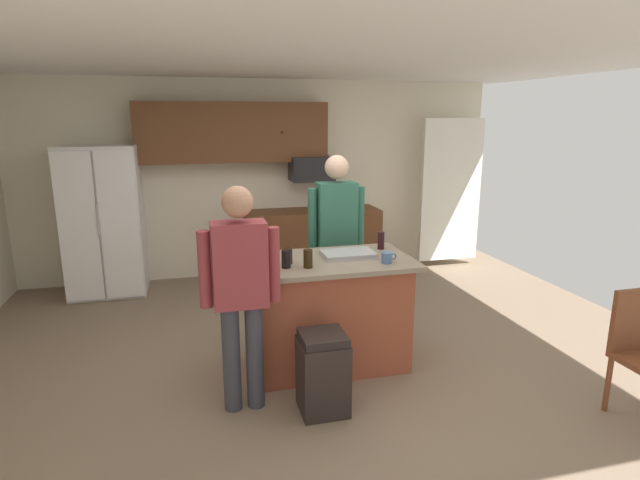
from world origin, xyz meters
TOP-DOWN VIEW (x-y plane):
  - floor at (0.00, 0.00)m, footprint 7.04×7.04m
  - ceiling at (0.00, 0.00)m, footprint 7.04×7.04m
  - back_wall at (0.00, 2.80)m, footprint 6.40×0.10m
  - french_door_window_panel at (2.60, 2.40)m, footprint 0.90×0.06m
  - cabinet_run_upper at (-0.40, 2.60)m, footprint 2.40×0.38m
  - cabinet_run_lower at (0.60, 2.48)m, footprint 1.80×0.63m
  - refrigerator at (-2.00, 2.38)m, footprint 0.88×0.76m
  - microwave_over_range at (0.60, 2.50)m, footprint 0.56×0.40m
  - kitchen_island at (0.12, -0.11)m, footprint 1.41×0.84m
  - person_guest_by_door at (-0.67, -0.62)m, footprint 0.57×0.22m
  - person_guest_right at (0.40, 0.63)m, footprint 0.57×0.23m
  - mug_blue_stoneware at (0.55, -0.33)m, footprint 0.13×0.09m
  - glass_pilsner at (-0.11, -0.30)m, footprint 0.07×0.07m
  - glass_short_whisky at (0.67, 0.11)m, footprint 0.06×0.06m
  - glass_dark_ale at (-0.23, -0.15)m, footprint 0.06×0.06m
  - tumbler_amber at (-0.27, -0.26)m, footprint 0.07×0.07m
  - serving_tray at (0.30, -0.06)m, footprint 0.44×0.30m
  - trash_bin at (-0.12, -0.81)m, footprint 0.34×0.34m

SIDE VIEW (x-z plane):
  - floor at x=0.00m, z-range 0.00..0.00m
  - trash_bin at x=-0.12m, z-range 0.00..0.61m
  - cabinet_run_lower at x=0.60m, z-range 0.00..0.90m
  - kitchen_island at x=0.12m, z-range 0.01..0.96m
  - refrigerator at x=-2.00m, z-range 0.00..1.80m
  - person_guest_by_door at x=-0.67m, z-range 0.13..1.79m
  - serving_tray at x=0.30m, z-range 0.95..0.99m
  - mug_blue_stoneware at x=0.55m, z-range 0.95..1.04m
  - glass_dark_ale at x=-0.23m, z-range 0.95..1.08m
  - tumbler_amber at x=-0.27m, z-range 0.95..1.09m
  - glass_pilsner at x=-0.11m, z-range 0.95..1.10m
  - person_guest_right at x=0.40m, z-range 0.14..1.91m
  - glass_short_whisky at x=0.67m, z-range 0.95..1.11m
  - french_door_window_panel at x=2.60m, z-range 0.10..2.10m
  - back_wall at x=0.00m, z-range 0.00..2.60m
  - microwave_over_range at x=0.60m, z-range 1.29..1.61m
  - cabinet_run_upper at x=-0.40m, z-range 1.55..2.30m
  - ceiling at x=0.00m, z-range 2.60..2.60m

